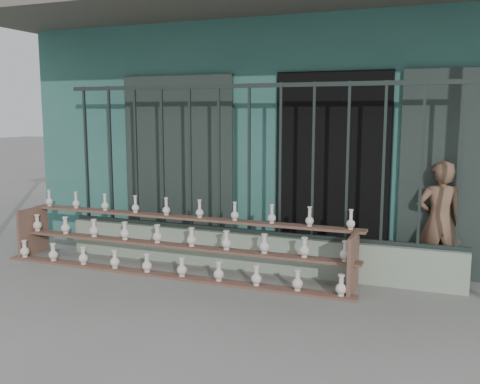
% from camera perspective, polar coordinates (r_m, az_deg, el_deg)
% --- Properties ---
extents(ground, '(60.00, 60.00, 0.00)m').
position_cam_1_polar(ground, '(5.51, -3.84, -11.79)').
color(ground, slate).
extents(workshop_building, '(7.40, 6.60, 3.21)m').
position_cam_1_polar(workshop_building, '(9.18, 7.37, 6.60)').
color(workshop_building, '#2E6159').
rests_on(workshop_building, ground).
extents(parapet_wall, '(5.00, 0.20, 0.45)m').
position_cam_1_polar(parapet_wall, '(6.59, 0.95, -6.32)').
color(parapet_wall, gray).
rests_on(parapet_wall, ground).
extents(security_fence, '(5.00, 0.04, 1.80)m').
position_cam_1_polar(security_fence, '(6.40, 0.97, 3.46)').
color(security_fence, '#283330').
rests_on(security_fence, parapet_wall).
extents(shelf_rack, '(4.50, 0.68, 0.85)m').
position_cam_1_polar(shelf_rack, '(6.52, -7.11, -5.36)').
color(shelf_rack, brown).
rests_on(shelf_rack, ground).
extents(elderly_woman, '(0.57, 0.45, 1.38)m').
position_cam_1_polar(elderly_woman, '(6.45, 20.49, -2.97)').
color(elderly_woman, brown).
rests_on(elderly_woman, ground).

